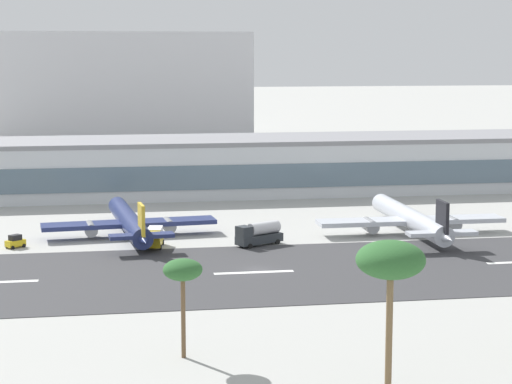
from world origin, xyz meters
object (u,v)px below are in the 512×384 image
(terminal_building, at_px, (227,165))
(airliner_black_tail_gate_1, at_px, (412,220))
(service_fuel_truck_0, at_px, (259,234))
(service_baggage_tug_2, at_px, (15,242))
(palm_tree_2, at_px, (183,272))
(service_box_truck_1, at_px, (155,237))
(airliner_gold_tail_gate_0, at_px, (130,223))
(palm_tree_3, at_px, (391,262))
(distant_hotel_block, at_px, (118,85))

(terminal_building, height_order, airliner_black_tail_gate_1, terminal_building)
(service_fuel_truck_0, height_order, service_baggage_tug_2, service_fuel_truck_0)
(palm_tree_2, bearing_deg, service_box_truck_1, 89.72)
(service_fuel_truck_0, bearing_deg, airliner_gold_tail_gate_0, -55.28)
(terminal_building, distance_m, palm_tree_3, 131.63)
(service_box_truck_1, xyz_separation_m, palm_tree_3, (18.20, -72.35, 11.19))
(airliner_gold_tail_gate_0, relative_size, service_baggage_tug_2, 11.29)
(palm_tree_3, bearing_deg, airliner_black_tail_gate_1, 69.78)
(palm_tree_2, bearing_deg, airliner_black_tail_gate_1, 53.11)
(airliner_gold_tail_gate_0, distance_m, airliner_black_tail_gate_1, 50.29)
(palm_tree_2, bearing_deg, palm_tree_3, -37.25)
(service_fuel_truck_0, bearing_deg, terminal_building, -121.30)
(terminal_building, relative_size, palm_tree_2, 14.10)
(palm_tree_2, distance_m, palm_tree_3, 23.49)
(airliner_black_tail_gate_1, bearing_deg, service_fuel_truck_0, 99.53)
(terminal_building, relative_size, service_fuel_truck_0, 17.58)
(airliner_black_tail_gate_1, relative_size, service_fuel_truck_0, 4.64)
(airliner_gold_tail_gate_0, relative_size, service_box_truck_1, 6.26)
(service_fuel_truck_0, bearing_deg, airliner_black_tail_gate_1, 160.93)
(terminal_building, xyz_separation_m, service_baggage_tug_2, (-43.29, -55.52, -5.34))
(service_baggage_tug_2, bearing_deg, service_box_truck_1, -47.87)
(airliner_gold_tail_gate_0, height_order, service_baggage_tug_2, airliner_gold_tail_gate_0)
(distant_hotel_block, bearing_deg, service_baggage_tug_2, -96.09)
(airliner_gold_tail_gate_0, relative_size, service_fuel_truck_0, 4.53)
(distant_hotel_block, bearing_deg, palm_tree_2, -89.72)
(distant_hotel_block, distance_m, airliner_gold_tail_gate_0, 196.41)
(distant_hotel_block, bearing_deg, terminal_building, -81.50)
(airliner_gold_tail_gate_0, relative_size, airliner_black_tail_gate_1, 0.98)
(distant_hotel_block, bearing_deg, palm_tree_3, -85.93)
(service_box_truck_1, xyz_separation_m, service_baggage_tug_2, (-23.05, 3.57, -0.74))
(airliner_black_tail_gate_1, bearing_deg, terminal_building, 24.93)
(terminal_building, distance_m, service_fuel_truck_0, 60.56)
(airliner_black_tail_gate_1, relative_size, palm_tree_3, 2.69)
(palm_tree_3, bearing_deg, service_box_truck_1, 104.12)
(distant_hotel_block, bearing_deg, airliner_black_tail_gate_1, -76.66)
(airliner_black_tail_gate_1, bearing_deg, airliner_gold_tail_gate_0, 83.28)
(service_baggage_tug_2, xyz_separation_m, palm_tree_3, (41.25, -75.93, 11.93))
(service_box_truck_1, relative_size, service_baggage_tug_2, 1.80)
(terminal_building, height_order, service_baggage_tug_2, terminal_building)
(terminal_building, height_order, palm_tree_3, palm_tree_3)
(airliner_black_tail_gate_1, distance_m, palm_tree_3, 81.63)
(airliner_black_tail_gate_1, relative_size, service_baggage_tug_2, 11.57)
(palm_tree_2, bearing_deg, distant_hotel_block, 90.28)
(service_box_truck_1, bearing_deg, airliner_black_tail_gate_1, 103.51)
(service_box_truck_1, bearing_deg, distant_hotel_block, -170.55)
(airliner_gold_tail_gate_0, distance_m, service_box_truck_1, 10.16)
(distant_hotel_block, relative_size, palm_tree_3, 6.48)
(service_baggage_tug_2, distance_m, palm_tree_3, 87.23)
(terminal_building, bearing_deg, service_baggage_tug_2, -127.95)
(airliner_gold_tail_gate_0, height_order, palm_tree_2, palm_tree_2)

